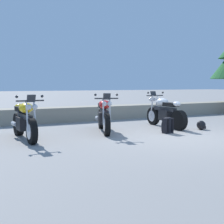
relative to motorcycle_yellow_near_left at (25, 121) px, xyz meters
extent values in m
plane|color=gray|center=(3.84, -1.58, -0.49)|extent=(120.00, 120.00, 0.00)
cube|color=gray|center=(3.84, 3.22, -0.21)|extent=(36.00, 0.80, 0.55)
cylinder|color=black|center=(0.04, -0.69, -0.18)|extent=(0.17, 0.63, 0.62)
cylinder|color=black|center=(-0.03, 0.74, -0.18)|extent=(0.21, 0.63, 0.62)
cylinder|color=silver|center=(0.04, -0.69, -0.18)|extent=(0.18, 0.39, 0.38)
cube|color=black|center=(0.00, 0.08, -0.08)|extent=(0.34, 0.50, 0.34)
cube|color=#2D2D30|center=(0.00, -0.02, 0.12)|extent=(0.19, 1.11, 0.12)
ellipsoid|color=yellow|center=(0.01, -0.17, 0.34)|extent=(0.37, 0.54, 0.26)
cube|color=black|center=(-0.01, 0.31, 0.28)|extent=(0.29, 0.57, 0.12)
ellipsoid|color=yellow|center=(-0.03, 0.60, 0.32)|extent=(0.23, 0.29, 0.16)
cylinder|color=#2D2D30|center=(0.03, -0.61, 0.54)|extent=(0.66, 0.07, 0.04)
sphere|color=silver|center=(0.11, -0.75, 0.40)|extent=(0.13, 0.13, 0.13)
sphere|color=silver|center=(-0.03, -0.76, 0.40)|extent=(0.13, 0.13, 0.13)
cube|color=#26282D|center=(0.04, -0.71, 0.60)|extent=(0.20, 0.11, 0.18)
cylinder|color=silver|center=(-0.18, 0.50, -0.13)|extent=(0.13, 0.38, 0.11)
cylinder|color=silver|center=(0.12, -0.65, 0.18)|extent=(0.05, 0.17, 0.73)
cylinder|color=silver|center=(-0.05, -0.66, 0.18)|extent=(0.05, 0.17, 0.73)
sphere|color=#2D2D30|center=(0.33, -0.56, 0.64)|extent=(0.07, 0.07, 0.07)
sphere|color=#2D2D30|center=(-0.27, -0.59, 0.64)|extent=(0.07, 0.07, 0.07)
cylinder|color=black|center=(2.13, -0.43, -0.18)|extent=(0.33, 0.63, 0.62)
cylinder|color=black|center=(2.59, 0.93, -0.18)|extent=(0.37, 0.64, 0.62)
cylinder|color=silver|center=(2.13, -0.43, -0.18)|extent=(0.28, 0.42, 0.38)
cube|color=black|center=(2.38, 0.30, -0.08)|extent=(0.46, 0.56, 0.34)
cube|color=#2D2D30|center=(2.35, 0.20, 0.12)|extent=(0.49, 1.09, 0.12)
ellipsoid|color=red|center=(2.30, 0.06, 0.34)|extent=(0.49, 0.60, 0.26)
cube|color=black|center=(2.45, 0.52, 0.28)|extent=(0.43, 0.61, 0.12)
ellipsoid|color=red|center=(2.55, 0.80, 0.32)|extent=(0.30, 0.34, 0.16)
cylinder|color=#2D2D30|center=(2.16, -0.35, 0.54)|extent=(0.64, 0.25, 0.04)
sphere|color=silver|center=(2.18, -0.51, 0.40)|extent=(0.13, 0.13, 0.13)
sphere|color=silver|center=(2.04, -0.46, 0.40)|extent=(0.13, 0.13, 0.13)
cube|color=#26282D|center=(2.12, -0.45, 0.60)|extent=(0.22, 0.15, 0.18)
cylinder|color=silver|center=(2.37, 0.76, -0.13)|extent=(0.23, 0.40, 0.11)
cylinder|color=silver|center=(2.23, -0.42, 0.18)|extent=(0.09, 0.17, 0.73)
cylinder|color=silver|center=(2.06, -0.36, 0.18)|extent=(0.09, 0.17, 0.73)
sphere|color=#2D2D30|center=(2.45, -0.41, 0.64)|extent=(0.07, 0.07, 0.07)
sphere|color=#2D2D30|center=(1.88, -0.22, 0.64)|extent=(0.07, 0.07, 0.07)
cylinder|color=black|center=(4.59, 0.93, -0.18)|extent=(0.15, 0.62, 0.62)
cylinder|color=black|center=(4.56, -0.51, -0.18)|extent=(0.19, 0.62, 0.62)
cylinder|color=silver|center=(4.59, 0.93, -0.18)|extent=(0.17, 0.39, 0.38)
cube|color=black|center=(4.57, 0.16, -0.08)|extent=(0.33, 0.49, 0.34)
cube|color=#2D2D30|center=(4.58, 0.26, 0.12)|extent=(0.16, 1.10, 0.12)
ellipsoid|color=white|center=(4.58, 0.41, 0.34)|extent=(0.35, 0.53, 0.26)
cube|color=black|center=(4.57, -0.07, 0.28)|extent=(0.27, 0.56, 0.12)
ellipsoid|color=white|center=(4.57, -0.37, 0.32)|extent=(0.22, 0.28, 0.16)
cylinder|color=#2D2D30|center=(4.59, 0.85, 0.54)|extent=(0.66, 0.05, 0.04)
sphere|color=silver|center=(4.52, 0.99, 0.40)|extent=(0.13, 0.13, 0.13)
sphere|color=silver|center=(4.66, 0.99, 0.40)|extent=(0.13, 0.13, 0.13)
cube|color=#26282D|center=(4.59, 0.95, 0.60)|extent=(0.20, 0.10, 0.18)
cylinder|color=silver|center=(4.73, -0.27, -0.13)|extent=(0.12, 0.38, 0.11)
cylinder|color=silver|center=(4.50, 0.89, 0.18)|extent=(0.05, 0.16, 0.73)
cylinder|color=silver|center=(4.68, 0.89, 0.18)|extent=(0.05, 0.16, 0.73)
sphere|color=#2D2D30|center=(4.29, 0.81, 0.64)|extent=(0.07, 0.07, 0.07)
sphere|color=#2D2D30|center=(4.89, 0.80, 0.64)|extent=(0.07, 0.07, 0.07)
cube|color=black|center=(3.92, -0.80, -0.27)|extent=(0.32, 0.22, 0.44)
cube|color=black|center=(3.90, -0.69, -0.31)|extent=(0.24, 0.09, 0.24)
ellipsoid|color=black|center=(3.92, -0.80, -0.06)|extent=(0.31, 0.21, 0.08)
cube|color=black|center=(3.85, -0.92, -0.25)|extent=(0.05, 0.04, 0.37)
cube|color=black|center=(4.02, -0.89, -0.25)|extent=(0.05, 0.04, 0.37)
sphere|color=black|center=(5.30, -0.68, -0.35)|extent=(0.28, 0.28, 0.28)
ellipsoid|color=black|center=(5.30, -0.76, -0.34)|extent=(0.23, 0.06, 0.12)
cube|color=black|center=(5.30, -0.76, -0.42)|extent=(0.20, 0.08, 0.08)
camera|label=1|loc=(-1.41, -7.88, 0.93)|focal=48.48mm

